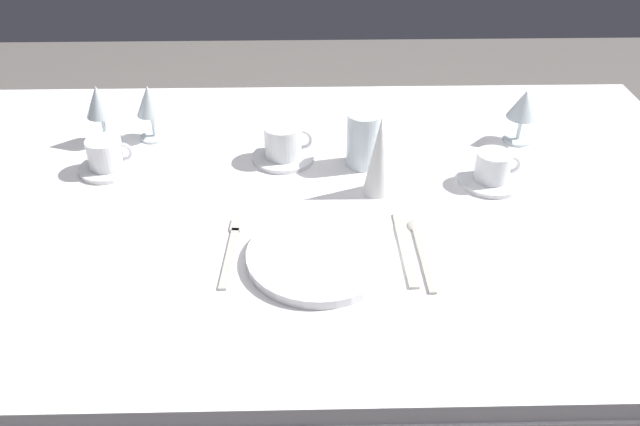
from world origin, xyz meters
TOP-DOWN VIEW (x-y plane):
  - ground_plane at (0.00, 0.00)m, footprint 6.00×6.00m
  - dining_table at (0.00, 0.00)m, footprint 1.80×1.11m
  - dinner_plate at (0.02, -0.22)m, footprint 0.27×0.27m
  - fork_outer at (-0.15, -0.19)m, footprint 0.03×0.21m
  - dinner_knife at (0.18, -0.20)m, footprint 0.02×0.22m
  - spoon_soup at (0.21, -0.18)m, footprint 0.03×0.22m
  - saucer_left at (-0.06, 0.15)m, footprint 0.14×0.14m
  - coffee_cup_left at (-0.05, 0.15)m, footprint 0.11×0.09m
  - saucer_right at (-0.45, 0.11)m, footprint 0.13×0.13m
  - coffee_cup_right at (-0.44, 0.11)m, footprint 0.10×0.08m
  - saucer_far at (0.39, 0.04)m, footprint 0.14×0.14m
  - coffee_cup_far at (0.40, 0.04)m, footprint 0.10×0.08m
  - wine_glass_centre at (0.51, 0.22)m, footprint 0.07×0.07m
  - wine_glass_left at (-0.48, 0.24)m, footprint 0.07×0.07m
  - wine_glass_right at (-0.37, 0.26)m, footprint 0.07×0.07m
  - drink_tumbler at (0.12, 0.12)m, footprint 0.08×0.08m
  - napkin_folded at (0.15, 0.01)m, footprint 0.06×0.06m

SIDE VIEW (x-z plane):
  - ground_plane at x=0.00m, z-range 0.00..0.00m
  - dining_table at x=0.00m, z-range 0.29..1.03m
  - fork_outer at x=-0.15m, z-range 0.74..0.74m
  - dinner_knife at x=0.18m, z-range 0.74..0.74m
  - spoon_soup at x=0.21m, z-range 0.74..0.75m
  - saucer_left at x=-0.06m, z-range 0.74..0.75m
  - saucer_right at x=-0.45m, z-range 0.74..0.75m
  - saucer_far at x=0.39m, z-range 0.74..0.75m
  - dinner_plate at x=0.02m, z-range 0.74..0.76m
  - coffee_cup_far at x=0.40m, z-range 0.75..0.81m
  - coffee_cup_right at x=-0.44m, z-range 0.75..0.82m
  - coffee_cup_left at x=-0.05m, z-range 0.75..0.82m
  - drink_tumbler at x=0.12m, z-range 0.74..0.87m
  - napkin_folded at x=0.15m, z-range 0.74..0.91m
  - wine_glass_centre at x=0.51m, z-range 0.76..0.89m
  - wine_glass_right at x=-0.37m, z-range 0.76..0.90m
  - wine_glass_left at x=-0.48m, z-range 0.77..0.91m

